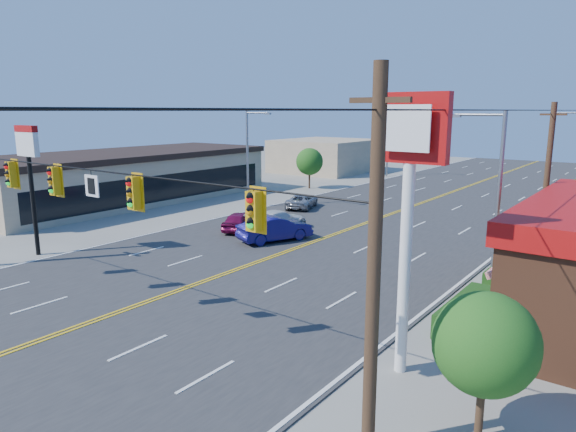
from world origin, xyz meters
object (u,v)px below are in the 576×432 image
Objects in this scene: kfc_pylon at (409,179)px; pizza_hut_sign at (29,163)px; car_white at (277,221)px; car_blue at (275,229)px; signal_span at (72,198)px; car_magenta at (240,222)px; car_silver at (302,202)px.

pizza_hut_sign is (-22.00, 0.00, -0.86)m from kfc_pylon.
car_blue is at bearing 130.41° from car_white.
signal_span is 16.68m from car_magenta.
kfc_pylon is at bearing 124.96° from car_magenta.
signal_span is at bearing 107.88° from car_white.
signal_span is 2.86× the size of kfc_pylon.
car_white is 1.12× the size of car_silver.
car_magenta is (5.28, 11.13, -4.53)m from pizza_hut_sign.
kfc_pylon reaches higher than car_magenta.
kfc_pylon reaches higher than pizza_hut_sign.
car_blue is (8.89, 10.34, -4.41)m from pizza_hut_sign.
kfc_pylon is 20.79m from car_magenta.
signal_span is 5.19× the size of car_blue.
pizza_hut_sign is at bearing 65.94° from car_white.
signal_span is at bearing -160.22° from kfc_pylon.
car_white is (-14.77, 12.71, -5.36)m from kfc_pylon.
car_blue is (3.60, -0.79, 0.12)m from car_magenta.
signal_span is 11.87m from kfc_pylon.
car_white is at bearing -162.27° from car_magenta.
kfc_pylon is 20.21m from car_white.
car_blue is at bearing 96.84° from car_silver.
pizza_hut_sign is (-10.88, 4.00, 0.30)m from signal_span.
car_blue is (-13.11, 10.34, -5.27)m from kfc_pylon.
kfc_pylon is 1.24× the size of pizza_hut_sign.
signal_span is at bearing -20.19° from pizza_hut_sign.
pizza_hut_sign is 1.80× the size of car_magenta.
car_white is (1.95, 1.59, 0.03)m from car_magenta.
signal_span is 11.60m from pizza_hut_sign.
kfc_pylon is 17.51m from car_blue.
kfc_pylon is at bearing 19.78° from signal_span.
car_magenta is 0.90× the size of car_silver.
signal_span is at bearing 88.91° from car_magenta.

